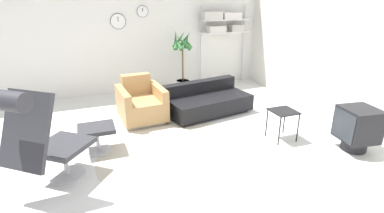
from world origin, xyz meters
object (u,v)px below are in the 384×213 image
at_px(armchair_red, 141,104).
at_px(potted_plant, 182,64).
at_px(ottoman, 97,133).
at_px(lounge_chair, 36,132).
at_px(shelf_unit, 223,23).
at_px(couch_low, 207,102).
at_px(side_table, 283,114).
at_px(crt_television, 357,127).

bearing_deg(armchair_red, potted_plant, -137.29).
bearing_deg(ottoman, armchair_red, 48.89).
distance_m(lounge_chair, ottoman, 1.11).
bearing_deg(armchair_red, shelf_unit, -150.36).
xyz_separation_m(lounge_chair, ottoman, (0.63, 0.78, -0.47)).
height_order(ottoman, shelf_unit, shelf_unit).
xyz_separation_m(lounge_chair, shelf_unit, (3.81, 3.30, 0.73)).
height_order(armchair_red, couch_low, armchair_red).
height_order(armchair_red, potted_plant, potted_plant).
bearing_deg(lounge_chair, potted_plant, 87.11).
relative_size(lounge_chair, couch_low, 0.78).
bearing_deg(armchair_red, side_table, 136.99).
bearing_deg(ottoman, crt_television, -19.72).
bearing_deg(crt_television, couch_low, 41.77).
bearing_deg(shelf_unit, lounge_chair, -139.10).
bearing_deg(side_table, potted_plant, 103.19).
xyz_separation_m(side_table, potted_plant, (-0.67, 2.85, 0.24)).
height_order(crt_television, potted_plant, potted_plant).
bearing_deg(side_table, crt_television, -40.36).
relative_size(side_table, crt_television, 0.74).
distance_m(ottoman, couch_low, 2.25).
relative_size(armchair_red, shelf_unit, 0.48).
bearing_deg(armchair_red, couch_low, 172.16).
bearing_deg(shelf_unit, ottoman, -141.69).
bearing_deg(crt_television, side_table, 57.28).
xyz_separation_m(couch_low, shelf_unit, (1.11, 1.65, 1.28)).
height_order(armchair_red, crt_television, armchair_red).
xyz_separation_m(crt_television, potted_plant, (-1.45, 3.52, 0.30)).
distance_m(armchair_red, potted_plant, 1.84).
distance_m(lounge_chair, couch_low, 3.21).
relative_size(side_table, shelf_unit, 0.25).
distance_m(couch_low, shelf_unit, 2.37).
relative_size(lounge_chair, side_table, 2.76).
height_order(ottoman, crt_television, crt_television).
relative_size(lounge_chair, ottoman, 2.59).
relative_size(couch_low, side_table, 3.54).
height_order(side_table, potted_plant, potted_plant).
height_order(ottoman, potted_plant, potted_plant).
xyz_separation_m(couch_low, potted_plant, (-0.01, 1.39, 0.44)).
distance_m(armchair_red, couch_low, 1.25).
xyz_separation_m(couch_low, side_table, (0.66, -1.46, 0.20)).
height_order(ottoman, side_table, side_table).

